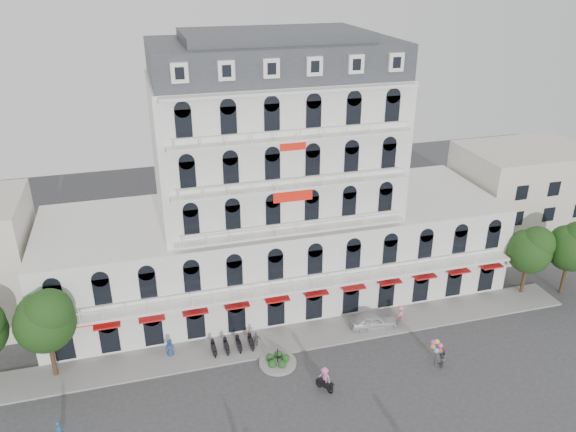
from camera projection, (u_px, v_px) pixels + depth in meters
The scene contains 16 objects.
ground at pixel (335, 406), 43.19m from camera, with size 120.00×120.00×0.00m, color #38383A.
sidewalk at pixel (301, 337), 51.03m from camera, with size 53.00×4.00×0.16m, color gray.
main_building at pixel (275, 200), 54.79m from camera, with size 45.00×15.00×25.80m.
flank_building_east at pixel (520, 197), 65.56m from camera, with size 14.00×10.00×12.00m, color beige.
traffic_island at pixel (278, 361), 47.60m from camera, with size 3.20×3.20×1.60m.
parked_scooter_row at pixel (233, 351), 49.33m from camera, with size 4.40×1.80×1.10m, color black, non-canonical shape.
tree_west_inner at pixel (45, 319), 43.97m from camera, with size 4.76×4.76×8.25m.
tree_east_inner at pixel (530, 248), 55.66m from camera, with size 4.40×4.37×7.57m.
tree_east_outer at pixel (572, 245), 55.63m from camera, with size 4.65×4.65×8.05m.
parked_car at pixel (373, 321), 52.13m from camera, with size 1.75×4.36×1.49m, color silver.
rider_center at pixel (325, 378), 44.36m from camera, with size 1.15×1.48×2.19m.
pedestrian_left at pixel (170, 348), 48.28m from camera, with size 0.83×0.54×1.70m, color navy.
pedestrian_mid at pixel (256, 340), 49.49m from camera, with size 0.89×0.37×1.52m, color #5B5C63.
pedestrian_right at pixel (400, 314), 52.75m from camera, with size 1.19×0.69×1.85m, color pink.
pedestrian_far at pixel (60, 432), 39.75m from camera, with size 0.62×0.41×1.71m, color #285379.
balloon_vendor at pixel (440, 354), 46.90m from camera, with size 1.44×1.35×2.45m.
Camera 1 is at (-12.46, -30.93, 31.34)m, focal length 35.00 mm.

